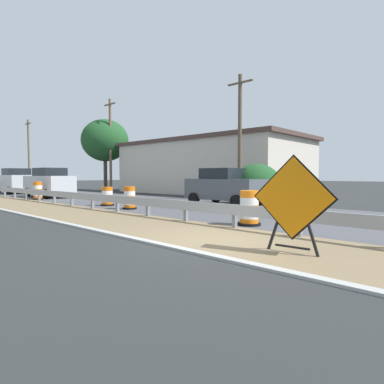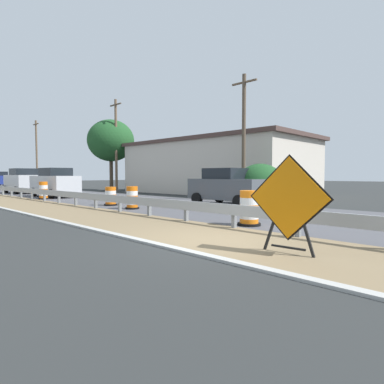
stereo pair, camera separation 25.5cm
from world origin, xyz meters
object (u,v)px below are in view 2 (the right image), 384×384
(car_trailing_near_lane, at_px, (0,179))
(car_mid_far_lane, at_px, (228,187))
(car_trailing_far_lane, at_px, (55,182))
(utility_pole_near, at_px, (244,135))
(traffic_barrel_far, at_px, (44,191))
(traffic_barrel_mid, at_px, (111,197))
(traffic_barrel_close, at_px, (132,199))
(car_lead_far_lane, at_px, (23,181))
(warning_sign_diamond, at_px, (289,201))
(utility_pole_far, at_px, (37,152))
(traffic_barrel_nearest, at_px, (249,210))
(utility_pole_mid, at_px, (116,144))

(car_trailing_near_lane, xyz_separation_m, car_mid_far_lane, (-0.07, -39.61, -0.04))
(car_trailing_far_lane, distance_m, utility_pole_near, 13.75)
(traffic_barrel_far, bearing_deg, traffic_barrel_mid, -84.04)
(traffic_barrel_close, xyz_separation_m, car_trailing_near_lane, (4.70, 37.59, 0.54))
(traffic_barrel_far, relative_size, car_lead_far_lane, 0.29)
(traffic_barrel_close, relative_size, car_trailing_far_lane, 0.22)
(car_trailing_far_lane, bearing_deg, traffic_barrel_mid, 174.99)
(car_lead_far_lane, distance_m, utility_pole_near, 19.63)
(warning_sign_diamond, height_order, traffic_barrel_close, warning_sign_diamond)
(traffic_barrel_close, bearing_deg, car_trailing_far_lane, 84.94)
(utility_pole_far, bearing_deg, traffic_barrel_nearest, -101.85)
(car_trailing_near_lane, bearing_deg, car_lead_far_lane, -10.87)
(car_mid_far_lane, bearing_deg, traffic_barrel_nearest, -46.28)
(car_trailing_near_lane, relative_size, car_lead_far_lane, 1.02)
(traffic_barrel_nearest, distance_m, traffic_barrel_far, 15.80)
(warning_sign_diamond, distance_m, car_mid_far_lane, 10.42)
(traffic_barrel_close, bearing_deg, car_lead_far_lane, 86.61)
(traffic_barrel_mid, height_order, utility_pole_near, utility_pole_near)
(car_trailing_far_lane, relative_size, utility_pole_near, 0.60)
(car_lead_far_lane, distance_m, utility_pole_mid, 8.75)
(utility_pole_near, bearing_deg, warning_sign_diamond, -141.31)
(utility_pole_near, bearing_deg, traffic_barrel_mid, 159.15)
(traffic_barrel_mid, bearing_deg, car_mid_far_lane, -43.90)
(traffic_barrel_far, height_order, utility_pole_mid, utility_pole_mid)
(traffic_barrel_nearest, height_order, traffic_barrel_mid, traffic_barrel_nearest)
(traffic_barrel_nearest, distance_m, utility_pole_near, 10.79)
(traffic_barrel_mid, relative_size, utility_pole_far, 0.11)
(car_lead_far_lane, height_order, utility_pole_near, utility_pole_near)
(traffic_barrel_mid, relative_size, traffic_barrel_far, 0.84)
(warning_sign_diamond, distance_m, traffic_barrel_far, 18.57)
(warning_sign_diamond, height_order, car_lead_far_lane, car_lead_far_lane)
(traffic_barrel_mid, relative_size, car_lead_far_lane, 0.24)
(traffic_barrel_far, bearing_deg, utility_pole_far, 70.51)
(traffic_barrel_far, distance_m, utility_pole_far, 25.89)
(traffic_barrel_close, relative_size, car_mid_far_lane, 0.25)
(utility_pole_far, bearing_deg, car_lead_far_lane, -113.95)
(car_lead_far_lane, height_order, car_mid_far_lane, car_lead_far_lane)
(traffic_barrel_far, xyz_separation_m, utility_pole_far, (8.53, 24.10, 4.10))
(traffic_barrel_far, bearing_deg, utility_pole_near, -49.46)
(car_lead_far_lane, relative_size, utility_pole_near, 0.52)
(traffic_barrel_close, relative_size, traffic_barrel_mid, 1.09)
(traffic_barrel_far, bearing_deg, traffic_barrel_nearest, -89.44)
(traffic_barrel_far, distance_m, car_trailing_near_lane, 28.95)
(traffic_barrel_mid, xyz_separation_m, car_trailing_near_lane, (4.47, 35.37, 0.58))
(car_trailing_near_lane, xyz_separation_m, car_lead_far_lane, (-3.67, -20.16, 0.05))
(traffic_barrel_mid, relative_size, car_mid_far_lane, 0.23)
(traffic_barrel_close, xyz_separation_m, car_trailing_far_lane, (0.95, 10.78, 0.56))
(traffic_barrel_mid, distance_m, car_lead_far_lane, 15.25)
(utility_pole_near, bearing_deg, car_trailing_far_lane, 121.21)
(traffic_barrel_nearest, distance_m, car_lead_far_lane, 24.17)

